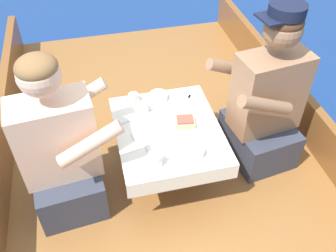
% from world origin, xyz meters
% --- Properties ---
extents(ground_plane, '(60.00, 60.00, 0.00)m').
position_xyz_m(ground_plane, '(0.00, 0.00, 0.00)').
color(ground_plane, navy).
extents(boat_deck, '(2.06, 3.70, 0.31)m').
position_xyz_m(boat_deck, '(0.00, 0.00, 0.15)').
color(boat_deck, brown).
rests_on(boat_deck, ground_plane).
extents(gunwale_starboard, '(0.06, 3.70, 0.29)m').
position_xyz_m(gunwale_starboard, '(1.00, 0.00, 0.45)').
color(gunwale_starboard, brown).
rests_on(gunwale_starboard, boat_deck).
extents(cockpit_table, '(0.60, 0.72, 0.36)m').
position_xyz_m(cockpit_table, '(0.00, 0.01, 0.63)').
color(cockpit_table, '#B2B2B7').
rests_on(cockpit_table, boat_deck).
extents(person_port, '(0.55, 0.48, 0.98)m').
position_xyz_m(person_port, '(-0.60, -0.07, 0.70)').
color(person_port, '#333847').
rests_on(person_port, boat_deck).
extents(person_starboard, '(0.56, 0.50, 1.05)m').
position_xyz_m(person_starboard, '(0.60, 0.02, 0.73)').
color(person_starboard, '#333847').
rests_on(person_starboard, boat_deck).
extents(plate_sandwich, '(0.18, 0.18, 0.01)m').
position_xyz_m(plate_sandwich, '(0.10, 0.01, 0.68)').
color(plate_sandwich, white).
rests_on(plate_sandwich, cockpit_table).
extents(plate_bread, '(0.21, 0.21, 0.01)m').
position_xyz_m(plate_bread, '(-0.11, -0.00, 0.68)').
color(plate_bread, white).
rests_on(plate_bread, cockpit_table).
extents(sandwich, '(0.12, 0.11, 0.05)m').
position_xyz_m(sandwich, '(0.10, 0.01, 0.70)').
color(sandwich, '#E0BC7F').
rests_on(sandwich, plate_sandwich).
extents(bowl_port_near, '(0.11, 0.11, 0.04)m').
position_xyz_m(bowl_port_near, '(0.09, -0.21, 0.69)').
color(bowl_port_near, white).
rests_on(bowl_port_near, cockpit_table).
extents(bowl_starboard_near, '(0.11, 0.11, 0.04)m').
position_xyz_m(bowl_starboard_near, '(0.01, 0.29, 0.69)').
color(bowl_starboard_near, white).
rests_on(bowl_starboard_near, cockpit_table).
extents(coffee_cup_port, '(0.11, 0.08, 0.07)m').
position_xyz_m(coffee_cup_port, '(-0.13, -0.24, 0.71)').
color(coffee_cup_port, white).
rests_on(coffee_cup_port, cockpit_table).
extents(coffee_cup_starboard, '(0.10, 0.07, 0.06)m').
position_xyz_m(coffee_cup_starboard, '(-0.11, 0.19, 0.70)').
color(coffee_cup_starboard, white).
rests_on(coffee_cup_starboard, cockpit_table).
extents(tin_can, '(0.07, 0.07, 0.05)m').
position_xyz_m(tin_can, '(-0.15, 0.30, 0.70)').
color(tin_can, silver).
rests_on(tin_can, cockpit_table).
extents(utensil_spoon_starboard, '(0.17, 0.07, 0.01)m').
position_xyz_m(utensil_spoon_starboard, '(-0.21, 0.12, 0.68)').
color(utensil_spoon_starboard, silver).
rests_on(utensil_spoon_starboard, cockpit_table).
extents(utensil_knife_starboard, '(0.07, 0.16, 0.00)m').
position_xyz_m(utensil_knife_starboard, '(-0.00, 0.16, 0.67)').
color(utensil_knife_starboard, silver).
rests_on(utensil_knife_starboard, cockpit_table).
extents(utensil_knife_port, '(0.17, 0.03, 0.00)m').
position_xyz_m(utensil_knife_port, '(0.07, -0.12, 0.67)').
color(utensil_knife_port, silver).
rests_on(utensil_knife_port, cockpit_table).
extents(utensil_fork_port, '(0.03, 0.17, 0.00)m').
position_xyz_m(utensil_fork_port, '(-0.15, -0.12, 0.67)').
color(utensil_fork_port, silver).
rests_on(utensil_fork_port, cockpit_table).
extents(utensil_fork_starboard, '(0.10, 0.16, 0.00)m').
position_xyz_m(utensil_fork_starboard, '(0.18, 0.22, 0.67)').
color(utensil_fork_starboard, silver).
rests_on(utensil_fork_starboard, cockpit_table).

